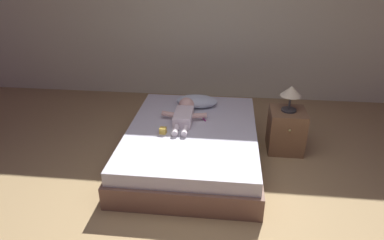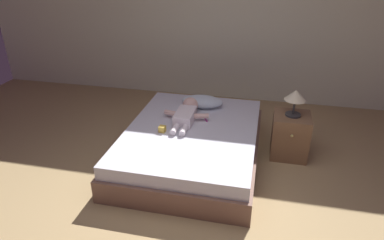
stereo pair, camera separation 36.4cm
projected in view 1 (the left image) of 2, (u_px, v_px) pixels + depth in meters
The scene contains 9 objects.
ground_plane at pixel (202, 226), 2.89m from camera, with size 8.00×8.00×0.00m, color tan.
wall_behind_bed at pixel (220, 5), 4.94m from camera, with size 8.00×0.12×2.81m, color beige.
bed at pixel (192, 144), 3.77m from camera, with size 1.44×1.93×0.38m.
pillow at pixel (197, 101), 4.19m from camera, with size 0.50×0.29×0.14m.
baby at pixel (184, 114), 3.86m from camera, with size 0.52×0.70×0.19m.
toothbrush at pixel (203, 118), 3.90m from camera, with size 0.08×0.14×0.02m.
nightstand at pixel (286, 130), 3.92m from camera, with size 0.40×0.43×0.50m.
lamp at pixel (291, 93), 3.71m from camera, with size 0.23×0.23×0.29m.
toy_block at pixel (163, 130), 3.57m from camera, with size 0.07×0.07×0.07m.
Camera 1 is at (0.16, -2.18, 2.10)m, focal length 31.79 mm.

